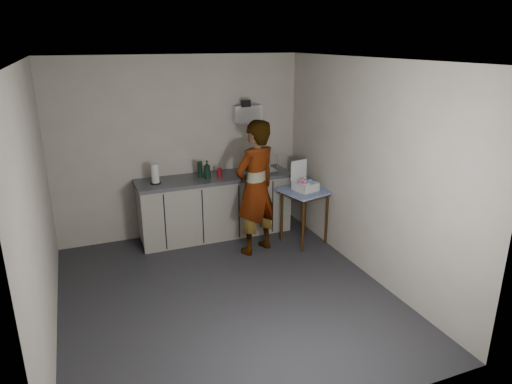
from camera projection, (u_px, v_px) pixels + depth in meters
name	position (u px, v px, depth m)	size (l,w,h in m)	color
ground	(226.00, 295.00, 5.23)	(4.00, 4.00, 0.00)	#2D2D32
wall_back	(181.00, 148.00, 6.57)	(3.60, 0.02, 2.60)	#B7AE9F
wall_right	(366.00, 170.00, 5.45)	(0.02, 4.00, 2.60)	#B7AE9F
wall_left	(38.00, 210.00, 4.18)	(0.02, 4.00, 2.60)	#B7AE9F
ceiling	(221.00, 61.00, 4.41)	(3.60, 4.00, 0.01)	silver
kitchen_counter	(215.00, 208.00, 6.73)	(2.24, 0.62, 0.91)	black
wall_shelf	(247.00, 114.00, 6.72)	(0.42, 0.18, 0.37)	white
side_table	(305.00, 197.00, 6.41)	(0.74, 0.74, 0.79)	#3C260D
standing_man	(256.00, 188.00, 6.06)	(0.67, 0.44, 1.83)	#B2A593
soap_bottle	(207.00, 170.00, 6.44)	(0.10, 0.10, 0.26)	black
soda_can	(219.00, 172.00, 6.57)	(0.07, 0.07, 0.12)	red
dark_bottle	(200.00, 169.00, 6.49)	(0.07, 0.07, 0.24)	black
paper_towel	(155.00, 174.00, 6.22)	(0.15, 0.15, 0.27)	black
dish_rack	(262.00, 167.00, 6.80)	(0.41, 0.31, 0.29)	silver
bakery_box	(304.00, 184.00, 6.35)	(0.35, 0.36, 0.40)	white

